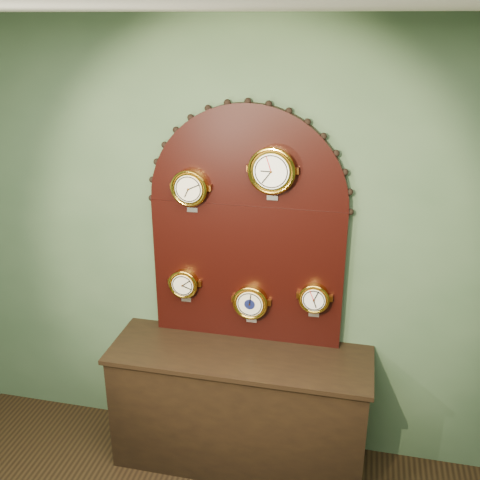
% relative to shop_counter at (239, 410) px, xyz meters
% --- Properties ---
extents(wall_back, '(4.00, 0.00, 4.00)m').
position_rel_shop_counter_xyz_m(wall_back, '(0.00, 0.27, 1.00)').
color(wall_back, '#3D553A').
rests_on(wall_back, ground).
extents(shop_counter, '(1.60, 0.50, 0.80)m').
position_rel_shop_counter_xyz_m(shop_counter, '(0.00, 0.00, 0.00)').
color(shop_counter, black).
rests_on(shop_counter, ground_plane).
extents(display_board, '(1.26, 0.06, 1.53)m').
position_rel_shop_counter_xyz_m(display_board, '(0.00, 0.22, 1.23)').
color(display_board, black).
rests_on(display_board, shop_counter).
extents(roman_clock, '(0.22, 0.08, 0.27)m').
position_rel_shop_counter_xyz_m(roman_clock, '(-0.33, 0.15, 1.43)').
color(roman_clock, gold).
rests_on(roman_clock, display_board).
extents(arabic_clock, '(0.28, 0.08, 0.32)m').
position_rel_shop_counter_xyz_m(arabic_clock, '(0.16, 0.15, 1.57)').
color(arabic_clock, gold).
rests_on(arabic_clock, display_board).
extents(hygrometer, '(0.19, 0.08, 0.24)m').
position_rel_shop_counter_xyz_m(hygrometer, '(-0.40, 0.15, 0.80)').
color(hygrometer, gold).
rests_on(hygrometer, display_board).
extents(barometer, '(0.22, 0.08, 0.27)m').
position_rel_shop_counter_xyz_m(barometer, '(0.04, 0.15, 0.71)').
color(barometer, gold).
rests_on(barometer, display_board).
extents(tide_clock, '(0.19, 0.08, 0.24)m').
position_rel_shop_counter_xyz_m(tide_clock, '(0.43, 0.15, 0.79)').
color(tide_clock, gold).
rests_on(tide_clock, display_board).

